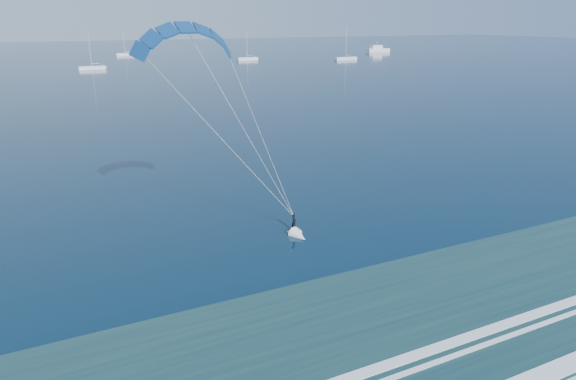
% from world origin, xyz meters
% --- Properties ---
extents(kitesurfer_rig, '(14.06, 4.53, 17.54)m').
position_xyz_m(kitesurfer_rig, '(3.20, 25.58, 9.13)').
color(kitesurfer_rig, '#7AB915').
rests_on(kitesurfer_rig, ground).
extents(motor_yacht, '(13.04, 3.48, 5.65)m').
position_xyz_m(motor_yacht, '(156.54, 223.78, 1.42)').
color(motor_yacht, white).
rests_on(motor_yacht, ground).
extents(sailboat_3, '(8.74, 2.40, 12.13)m').
position_xyz_m(sailboat_3, '(9.17, 185.10, 0.69)').
color(sailboat_3, white).
rests_on(sailboat_3, ground).
extents(sailboat_4, '(8.30, 2.40, 11.35)m').
position_xyz_m(sailboat_4, '(31.58, 254.21, 0.68)').
color(sailboat_4, white).
rests_on(sailboat_4, ground).
extents(sailboat_5, '(8.88, 2.40, 12.10)m').
position_xyz_m(sailboat_5, '(73.53, 201.69, 0.68)').
color(sailboat_5, white).
rests_on(sailboat_5, ground).
extents(sailboat_6, '(10.11, 2.40, 13.50)m').
position_xyz_m(sailboat_6, '(112.10, 184.65, 0.69)').
color(sailboat_6, white).
rests_on(sailboat_6, ground).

